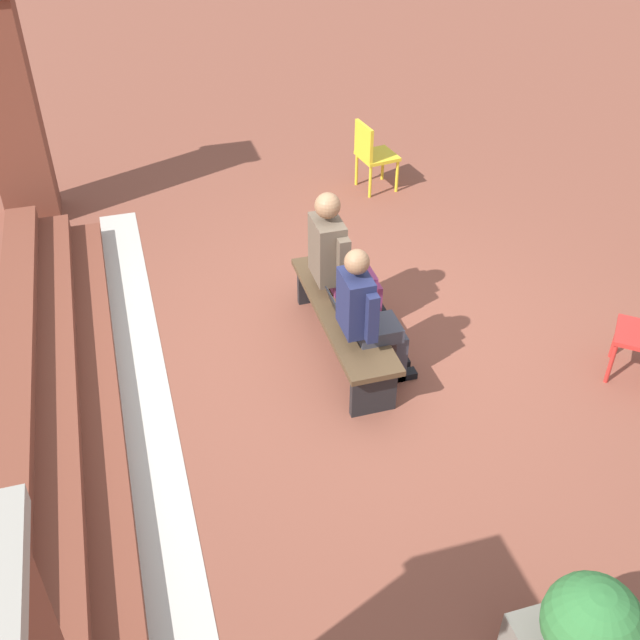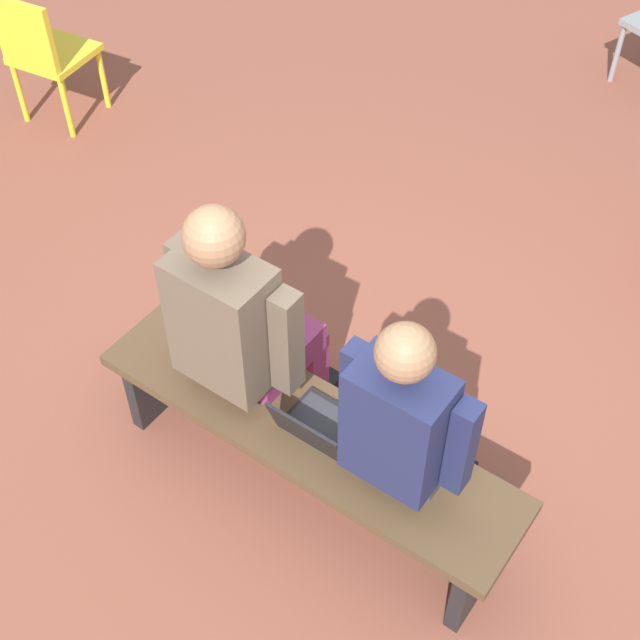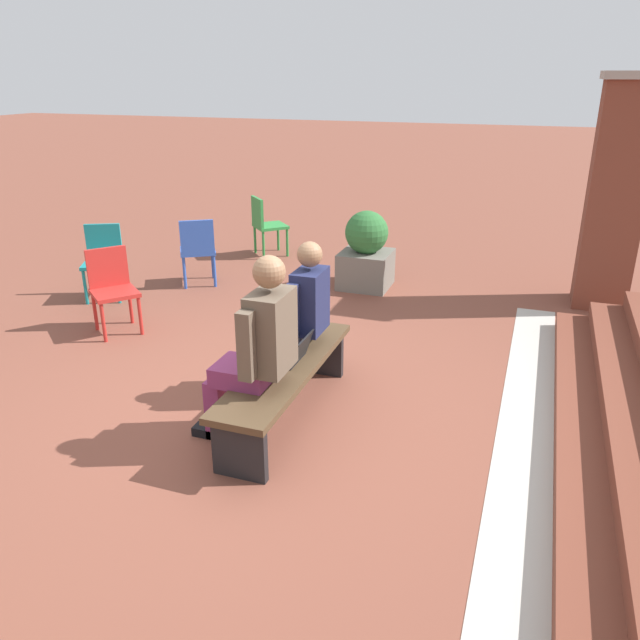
{
  "view_description": "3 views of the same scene",
  "coord_description": "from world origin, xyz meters",
  "px_view_note": "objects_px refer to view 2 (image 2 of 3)",
  "views": [
    {
      "loc": [
        -4.91,
        1.81,
        4.2
      ],
      "look_at": [
        -0.56,
        0.53,
        0.78
      ],
      "focal_mm": 42.0,
      "sensor_mm": 36.0,
      "label": 1
    },
    {
      "loc": [
        -1.28,
        1.81,
        3.24
      ],
      "look_at": [
        -0.01,
        0.03,
        0.89
      ],
      "focal_mm": 50.0,
      "sensor_mm": 36.0,
      "label": 2
    },
    {
      "loc": [
        3.8,
        1.81,
        2.47
      ],
      "look_at": [
        0.28,
        0.56,
        0.98
      ],
      "focal_mm": 35.0,
      "sensor_mm": 36.0,
      "label": 3
    }
  ],
  "objects_px": {
    "bench": "(306,439)",
    "plastic_chair_near_bench_right": "(43,51)",
    "person_adult": "(244,326)",
    "laptop": "(320,428)",
    "person_student": "(411,427)"
  },
  "relations": [
    {
      "from": "bench",
      "to": "plastic_chair_near_bench_right",
      "type": "distance_m",
      "value": 3.13
    },
    {
      "from": "plastic_chair_near_bench_right",
      "to": "laptop",
      "type": "bearing_deg",
      "value": 156.35
    },
    {
      "from": "bench",
      "to": "plastic_chair_near_bench_right",
      "type": "bearing_deg",
      "value": -23.99
    },
    {
      "from": "person_student",
      "to": "person_adult",
      "type": "height_order",
      "value": "person_adult"
    },
    {
      "from": "laptop",
      "to": "plastic_chair_near_bench_right",
      "type": "xyz_separation_m",
      "value": [
        2.93,
        -1.28,
        -0.02
      ]
    },
    {
      "from": "person_student",
      "to": "bench",
      "type": "bearing_deg",
      "value": 8.81
    },
    {
      "from": "bench",
      "to": "person_student",
      "type": "relative_size",
      "value": 1.4
    },
    {
      "from": "person_adult",
      "to": "laptop",
      "type": "distance_m",
      "value": 0.48
    },
    {
      "from": "laptop",
      "to": "bench",
      "type": "bearing_deg",
      "value": -9.26
    },
    {
      "from": "person_student",
      "to": "plastic_chair_near_bench_right",
      "type": "relative_size",
      "value": 1.53
    },
    {
      "from": "bench",
      "to": "laptop",
      "type": "height_order",
      "value": "laptop"
    },
    {
      "from": "bench",
      "to": "person_adult",
      "type": "height_order",
      "value": "person_adult"
    },
    {
      "from": "bench",
      "to": "person_adult",
      "type": "bearing_deg",
      "value": -11.56
    },
    {
      "from": "person_adult",
      "to": "laptop",
      "type": "bearing_deg",
      "value": 168.84
    },
    {
      "from": "bench",
      "to": "plastic_chair_near_bench_right",
      "type": "relative_size",
      "value": 2.14
    }
  ]
}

